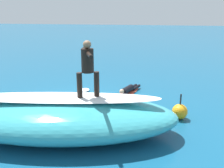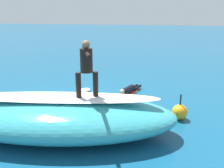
% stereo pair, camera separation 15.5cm
% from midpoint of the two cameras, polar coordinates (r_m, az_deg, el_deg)
% --- Properties ---
extents(ground_plane, '(120.00, 120.00, 0.00)m').
position_cam_midpoint_polar(ground_plane, '(10.62, -9.07, -4.46)').
color(ground_plane, '#145175').
extents(wave_crest, '(7.56, 4.06, 1.18)m').
position_cam_midpoint_polar(wave_crest, '(7.94, -12.03, -7.36)').
color(wave_crest, teal).
rests_on(wave_crest, ground_plane).
extents(wave_foam_lip, '(6.19, 1.99, 0.08)m').
position_cam_midpoint_polar(wave_foam_lip, '(7.71, -12.30, -3.05)').
color(wave_foam_lip, white).
rests_on(wave_foam_lip, wave_crest).
extents(surfboard_riding, '(2.09, 1.31, 0.07)m').
position_cam_midpoint_polar(surfboard_riding, '(7.56, -5.95, -3.20)').
color(surfboard_riding, '#E0563D').
rests_on(surfboard_riding, wave_crest).
extents(surfer_riding, '(0.73, 1.51, 1.68)m').
position_cam_midpoint_polar(surfer_riding, '(7.28, -6.19, 4.35)').
color(surfer_riding, black).
rests_on(surfer_riding, surfboard_riding).
extents(surfboard_paddling, '(1.22, 2.23, 0.06)m').
position_cam_midpoint_polar(surfboard_paddling, '(11.67, 3.08, -2.17)').
color(surfboard_paddling, '#E0563D').
rests_on(surfboard_paddling, ground_plane).
extents(surfer_paddling, '(0.83, 1.75, 0.32)m').
position_cam_midpoint_polar(surfer_paddling, '(11.73, 3.40, -1.20)').
color(surfer_paddling, black).
rests_on(surfer_paddling, surfboard_paddling).
extents(buoy_marker, '(0.55, 0.55, 0.94)m').
position_cam_midpoint_polar(buoy_marker, '(9.28, 14.70, -6.09)').
color(buoy_marker, orange).
rests_on(buoy_marker, ground_plane).
extents(foam_patch_near, '(0.63, 0.80, 0.15)m').
position_cam_midpoint_polar(foam_patch_near, '(9.46, -23.56, -7.86)').
color(foam_patch_near, white).
rests_on(foam_patch_near, ground_plane).
extents(foam_patch_mid, '(0.54, 0.64, 0.11)m').
position_cam_midpoint_polar(foam_patch_mid, '(12.16, -6.71, -1.38)').
color(foam_patch_mid, white).
rests_on(foam_patch_mid, ground_plane).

